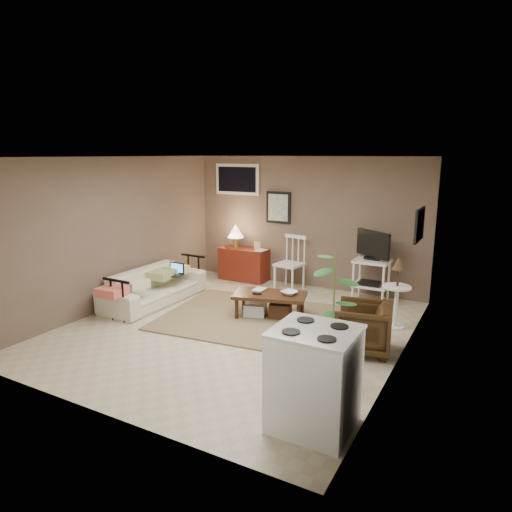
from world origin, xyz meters
The scene contains 20 objects.
floor centered at (0.00, 0.00, 0.00)m, with size 5.00×5.00×0.00m, color #C1B293.
art_back centered at (-0.55, 2.48, 1.45)m, with size 0.50×0.03×0.60m, color black.
art_right centered at (2.23, 1.05, 1.52)m, with size 0.03×0.60×0.45m, color black.
window centered at (-1.45, 2.48, 1.95)m, with size 0.96×0.03×0.60m, color silver.
rug centered at (0.01, 0.44, 0.01)m, with size 2.62×2.10×0.03m, color olive.
coffee_table centered at (0.22, 0.61, 0.23)m, with size 1.18×0.82×0.41m.
sofa centered at (-1.80, 0.34, 0.38)m, with size 1.93×0.56×0.75m, color beige.
sofa_pillows centered at (-1.75, 0.12, 0.46)m, with size 0.37×1.83×0.13m, color beige, non-canonical shape.
sofa_end_rails centered at (-1.69, 0.34, 0.32)m, with size 0.52×1.92×0.65m, color black, non-canonical shape.
laptop centered at (-1.62, 0.67, 0.49)m, with size 0.30×0.22×0.20m.
red_console centered at (-1.21, 2.28, 0.38)m, with size 0.95×0.42×1.10m.
spindle_chair centered at (-0.14, 2.14, 0.46)m, with size 0.51×0.51×0.99m.
tv_stand centered at (1.36, 2.11, 0.64)m, with size 0.64×0.46×1.21m.
side_table centered at (1.98, 1.11, 0.64)m, with size 0.39×0.39×1.03m.
armchair centered at (1.79, 0.11, 0.34)m, with size 0.66×0.62×0.68m, color black.
potted_plant centered at (1.69, -0.76, 0.77)m, with size 0.36×0.36×1.45m.
stove centered at (1.86, -1.72, 0.47)m, with size 0.73×0.68×0.95m.
bowl centered at (0.51, 0.70, 0.50)m, with size 0.23×0.06×0.23m, color #361E0E.
book_table centered at (-0.08, 0.69, 0.50)m, with size 0.17×0.02×0.23m, color #361E0E.
book_console centered at (-0.87, 2.22, 0.76)m, with size 0.18×0.02×0.25m, color #361E0E.
Camera 1 is at (3.19, -5.25, 2.44)m, focal length 32.00 mm.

